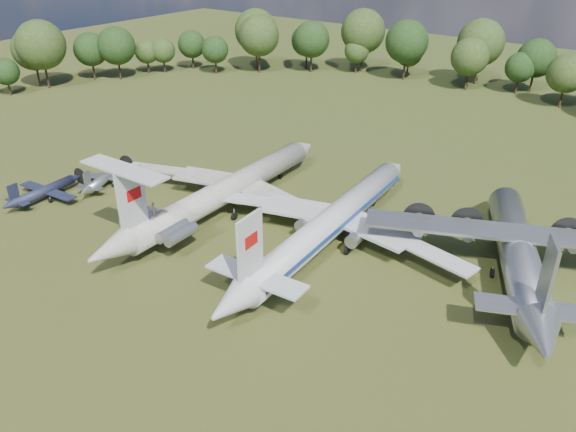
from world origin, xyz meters
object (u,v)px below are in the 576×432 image
Objects in this scene: tu104_jet at (331,227)px; small_prop_northwest at (106,179)px; small_prop_west at (45,193)px; an12_transport at (517,256)px; person_on_il62 at (154,209)px; il62_airliner at (227,194)px.

tu104_jet is 3.48× the size of small_prop_northwest.
an12_transport is at bearing 13.44° from small_prop_west.
person_on_il62 reaches higher than small_prop_west.
tu104_jet reaches higher than small_prop_west.
person_on_il62 is at bearing -90.00° from il62_airliner.
il62_airliner reaches higher than small_prop_west.
il62_airliner is 13.85m from person_on_il62.
tu104_jet is 1.27× the size of an12_transport.
small_prop_west is 24.61m from person_on_il62.
small_prop_west reaches higher than small_prop_northwest.
person_on_il62 reaches higher than tu104_jet.
small_prop_west is 9.06m from small_prop_northwest.
small_prop_west is (-40.90, -14.02, -1.39)m from tu104_jet.
il62_airliner is at bearing -78.52° from person_on_il62.
il62_airliner is at bearing -7.46° from small_prop_northwest.
il62_airliner is 17.09m from tu104_jet.
person_on_il62 is (21.08, -8.46, 4.68)m from small_prop_northwest.
small_prop_northwest is at bearing 65.12° from small_prop_west.
person_on_il62 is (0.35, -13.43, 3.33)m from il62_airliner.
an12_transport is at bearing 9.12° from il62_airliner.
small_prop_west is (-61.92, -20.63, -1.49)m from an12_transport.
il62_airliner is 3.32× the size of small_prop_west.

